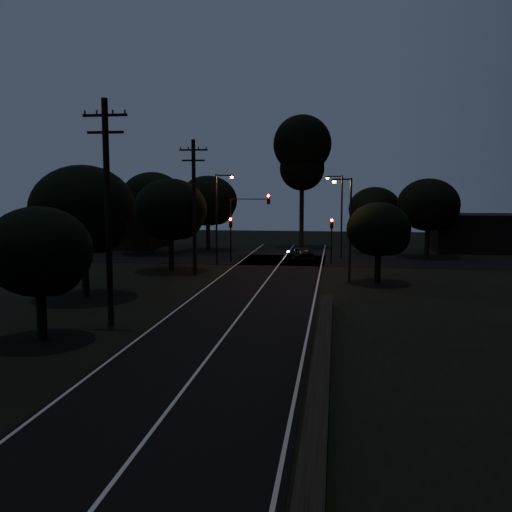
% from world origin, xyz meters
% --- Properties ---
extents(ground, '(160.00, 160.00, 0.00)m').
position_xyz_m(ground, '(0.00, 0.00, 0.00)').
color(ground, black).
extents(road_surface, '(60.00, 70.00, 0.03)m').
position_xyz_m(road_surface, '(0.00, 31.12, 0.01)').
color(road_surface, black).
rests_on(road_surface, ground).
extents(retaining_wall, '(6.93, 26.00, 1.60)m').
position_xyz_m(retaining_wall, '(7.74, 3.00, 0.62)').
color(retaining_wall, black).
rests_on(retaining_wall, ground).
extents(utility_pole_mid, '(2.20, 0.30, 11.00)m').
position_xyz_m(utility_pole_mid, '(-6.00, 15.00, 5.74)').
color(utility_pole_mid, black).
rests_on(utility_pole_mid, ground).
extents(utility_pole_far, '(2.20, 0.30, 10.50)m').
position_xyz_m(utility_pole_far, '(-6.00, 32.00, 5.48)').
color(utility_pole_far, black).
rests_on(utility_pole_far, ground).
extents(tree_left_b, '(4.70, 4.70, 5.97)m').
position_xyz_m(tree_left_b, '(-7.83, 11.91, 3.87)').
color(tree_left_b, black).
rests_on(tree_left_b, ground).
extents(tree_left_c, '(6.48, 6.48, 8.19)m').
position_xyz_m(tree_left_c, '(-10.27, 21.87, 5.29)').
color(tree_left_c, black).
rests_on(tree_left_c, ground).
extents(tree_left_d, '(5.97, 5.97, 7.58)m').
position_xyz_m(tree_left_d, '(-8.29, 33.88, 4.91)').
color(tree_left_d, black).
rests_on(tree_left_d, ground).
extents(tree_far_nw, '(6.45, 6.45, 8.17)m').
position_xyz_m(tree_far_nw, '(-8.77, 49.87, 5.29)').
color(tree_far_nw, black).
rests_on(tree_far_nw, ground).
extents(tree_far_w, '(6.64, 6.64, 8.47)m').
position_xyz_m(tree_far_w, '(-13.76, 45.87, 5.50)').
color(tree_far_w, black).
rests_on(tree_far_w, ground).
extents(tree_far_ne, '(5.48, 5.48, 6.93)m').
position_xyz_m(tree_far_ne, '(9.19, 49.89, 4.48)').
color(tree_far_ne, black).
rests_on(tree_far_ne, ground).
extents(tree_far_e, '(6.11, 6.11, 7.75)m').
position_xyz_m(tree_far_e, '(14.22, 46.88, 5.02)').
color(tree_far_e, black).
rests_on(tree_far_e, ground).
extents(tree_right_a, '(4.56, 4.56, 5.79)m').
position_xyz_m(tree_right_a, '(8.16, 29.91, 3.75)').
color(tree_right_a, black).
rests_on(tree_right_a, ground).
extents(tall_pine, '(6.67, 6.67, 15.15)m').
position_xyz_m(tall_pine, '(1.00, 55.00, 10.92)').
color(tall_pine, black).
rests_on(tall_pine, ground).
extents(building_left, '(10.00, 8.00, 4.40)m').
position_xyz_m(building_left, '(-20.00, 52.00, 2.20)').
color(building_left, black).
rests_on(building_left, ground).
extents(building_right, '(9.00, 7.00, 4.00)m').
position_xyz_m(building_right, '(20.00, 53.00, 2.00)').
color(building_right, black).
rests_on(building_right, ground).
extents(signal_left, '(0.28, 0.35, 4.10)m').
position_xyz_m(signal_left, '(-4.60, 39.99, 2.84)').
color(signal_left, black).
rests_on(signal_left, ground).
extents(signal_right, '(0.28, 0.35, 4.10)m').
position_xyz_m(signal_right, '(4.60, 39.99, 2.84)').
color(signal_right, black).
rests_on(signal_right, ground).
extents(signal_mast, '(3.70, 0.35, 6.25)m').
position_xyz_m(signal_mast, '(-2.91, 39.99, 4.34)').
color(signal_mast, black).
rests_on(signal_mast, ground).
extents(streetlight_a, '(1.66, 0.26, 8.00)m').
position_xyz_m(streetlight_a, '(-5.31, 38.00, 4.64)').
color(streetlight_a, black).
rests_on(streetlight_a, ground).
extents(streetlight_b, '(1.66, 0.26, 8.00)m').
position_xyz_m(streetlight_b, '(5.31, 44.00, 4.64)').
color(streetlight_b, black).
rests_on(streetlight_b, ground).
extents(streetlight_c, '(1.46, 0.26, 7.50)m').
position_xyz_m(streetlight_c, '(5.83, 30.00, 4.35)').
color(streetlight_c, black).
rests_on(streetlight_c, ground).
extents(car, '(3.02, 4.30, 1.36)m').
position_xyz_m(car, '(1.72, 41.70, 0.68)').
color(car, black).
rests_on(car, ground).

